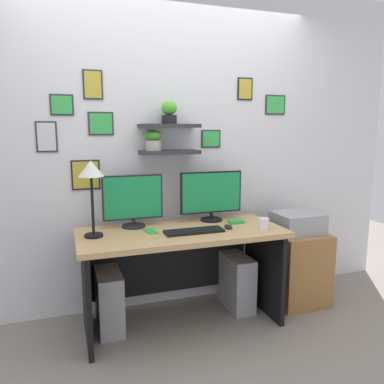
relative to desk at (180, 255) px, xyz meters
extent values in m
plane|color=gray|center=(0.00, -0.05, -0.54)|extent=(8.00, 8.00, 0.00)
cube|color=silver|center=(0.00, 0.39, 0.81)|extent=(4.40, 0.04, 2.70)
cube|color=#2D2D33|center=(0.00, 0.27, 0.78)|extent=(0.48, 0.20, 0.03)
cube|color=#2D2D33|center=(0.00, 0.27, 0.99)|extent=(0.48, 0.20, 0.03)
cylinder|color=#B2A899|center=(-0.13, 0.27, 0.84)|extent=(0.13, 0.13, 0.08)
ellipsoid|color=green|center=(-0.13, 0.27, 0.92)|extent=(0.14, 0.14, 0.08)
cylinder|color=black|center=(0.00, 0.27, 1.04)|extent=(0.12, 0.12, 0.07)
ellipsoid|color=green|center=(0.00, 0.27, 1.13)|extent=(0.12, 0.12, 0.11)
cube|color=#2D2D33|center=(-0.93, 0.36, 0.91)|extent=(0.15, 0.02, 0.23)
cube|color=silver|center=(-0.93, 0.36, 0.91)|extent=(0.13, 0.00, 0.21)
cube|color=#2D2D33|center=(-0.81, 0.36, 1.14)|extent=(0.17, 0.02, 0.16)
cube|color=green|center=(-0.81, 0.36, 1.14)|extent=(0.15, 0.00, 0.13)
cube|color=#2D2D33|center=(-0.57, 0.36, 1.30)|extent=(0.15, 0.02, 0.22)
cube|color=gold|center=(-0.57, 0.36, 1.30)|extent=(0.12, 0.00, 0.20)
cube|color=#2D2D33|center=(0.40, 0.36, 0.88)|extent=(0.17, 0.02, 0.15)
cube|color=green|center=(0.40, 0.36, 0.88)|extent=(0.15, 0.00, 0.13)
cube|color=black|center=(-0.66, 0.36, 0.61)|extent=(0.22, 0.02, 0.23)
cube|color=gold|center=(-0.66, 0.36, 0.61)|extent=(0.19, 0.00, 0.21)
cube|color=#2D2D33|center=(-0.52, 0.36, 1.01)|extent=(0.19, 0.02, 0.18)
cube|color=green|center=(-0.52, 0.36, 1.01)|extent=(0.17, 0.00, 0.16)
cube|color=#2D2D33|center=(1.02, 0.36, 1.18)|extent=(0.20, 0.02, 0.17)
cube|color=green|center=(1.02, 0.36, 1.18)|extent=(0.18, 0.00, 0.15)
cube|color=black|center=(0.71, 0.36, 1.31)|extent=(0.14, 0.02, 0.19)
cube|color=gold|center=(0.71, 0.36, 1.31)|extent=(0.12, 0.00, 0.17)
cube|color=tan|center=(0.00, -0.05, 0.19)|extent=(1.54, 0.68, 0.04)
cube|color=black|center=(-0.71, -0.05, -0.18)|extent=(0.04, 0.62, 0.71)
cube|color=black|center=(0.71, -0.05, -0.18)|extent=(0.04, 0.62, 0.71)
cube|color=black|center=(0.00, 0.25, -0.15)|extent=(1.34, 0.02, 0.50)
cylinder|color=black|center=(-0.32, 0.16, 0.22)|extent=(0.18, 0.18, 0.02)
cylinder|color=black|center=(-0.32, 0.16, 0.26)|extent=(0.03, 0.03, 0.06)
cube|color=black|center=(-0.32, 0.17, 0.45)|extent=(0.47, 0.02, 0.35)
cube|color=#198C4C|center=(-0.32, 0.15, 0.45)|extent=(0.44, 0.00, 0.32)
cylinder|color=black|center=(0.32, 0.16, 0.22)|extent=(0.18, 0.18, 0.02)
cylinder|color=black|center=(0.32, 0.16, 0.26)|extent=(0.03, 0.03, 0.06)
cube|color=black|center=(0.32, 0.17, 0.45)|extent=(0.53, 0.02, 0.34)
cube|color=#198C4C|center=(0.32, 0.15, 0.45)|extent=(0.50, 0.00, 0.32)
cube|color=black|center=(0.07, -0.14, 0.22)|extent=(0.44, 0.14, 0.02)
ellipsoid|color=black|center=(0.35, -0.12, 0.23)|extent=(0.06, 0.09, 0.03)
cylinder|color=black|center=(-0.64, -0.02, 0.22)|extent=(0.13, 0.13, 0.02)
cylinder|color=black|center=(-0.64, -0.02, 0.44)|extent=(0.02, 0.02, 0.41)
cone|color=silver|center=(-0.64, -0.02, 0.70)|extent=(0.18, 0.18, 0.11)
cube|color=green|center=(-0.23, -0.03, 0.22)|extent=(0.09, 0.15, 0.01)
cylinder|color=white|center=(0.59, -0.24, 0.26)|extent=(0.08, 0.08, 0.09)
cube|color=green|center=(0.48, 0.01, 0.23)|extent=(0.12, 0.08, 0.02)
cube|color=#9E6B38|center=(1.06, 0.01, -0.23)|extent=(0.44, 0.50, 0.62)
cube|color=#9E9EA3|center=(1.06, 0.01, 0.17)|extent=(0.38, 0.34, 0.17)
cube|color=#99999E|center=(-0.54, 0.04, -0.31)|extent=(0.18, 0.40, 0.45)
cube|color=#99999E|center=(0.52, 0.06, -0.31)|extent=(0.18, 0.40, 0.45)
camera|label=1|loc=(-0.82, -2.70, 0.97)|focal=35.43mm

